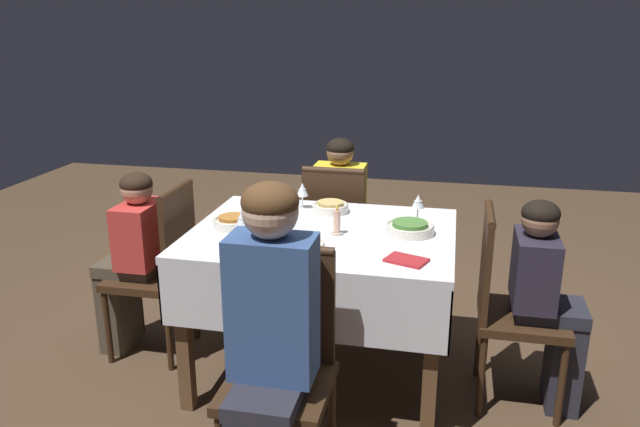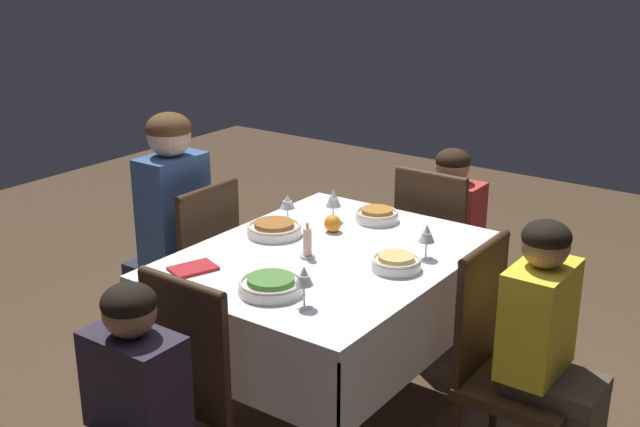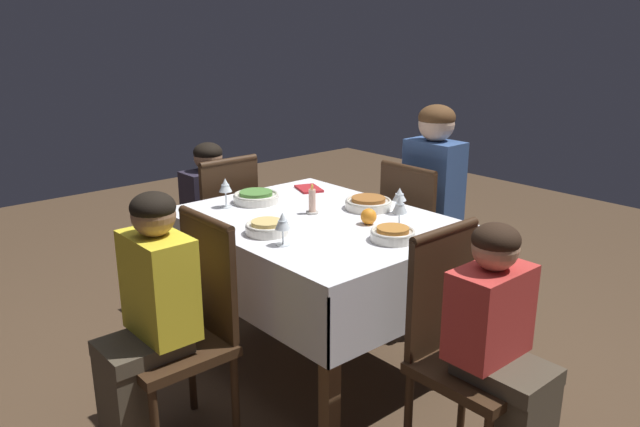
{
  "view_description": "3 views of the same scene",
  "coord_description": "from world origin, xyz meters",
  "px_view_note": "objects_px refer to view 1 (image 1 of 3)",
  "views": [
    {
      "loc": [
        -0.57,
        2.7,
        1.73
      ],
      "look_at": [
        0.0,
        0.05,
        0.87
      ],
      "focal_mm": 35.0,
      "sensor_mm": 36.0,
      "label": 1
    },
    {
      "loc": [
        -2.34,
        -1.65,
        1.92
      ],
      "look_at": [
        -0.01,
        0.02,
        0.93
      ],
      "focal_mm": 45.0,
      "sensor_mm": 36.0,
      "label": 2
    },
    {
      "loc": [
        2.05,
        -1.77,
        1.62
      ],
      "look_at": [
        0.05,
        -0.03,
        0.81
      ],
      "focal_mm": 35.0,
      "sensor_mm": 36.0,
      "label": 3
    }
  ],
  "objects_px": {
    "chair_east": "(161,264)",
    "bowl_south": "(330,207)",
    "person_child_yellow": "(341,213)",
    "wine_glass_south": "(302,191)",
    "chair_west": "(508,300)",
    "chair_north": "(283,359)",
    "person_adult_denim": "(270,335)",
    "person_child_red": "(131,255)",
    "wine_glass_east": "(242,219)",
    "candle_centerpiece": "(337,224)",
    "orange_fruit": "(272,229)",
    "bowl_west": "(410,228)",
    "napkin_red_folded": "(406,260)",
    "person_child_dark": "(547,297)",
    "wine_glass_north": "(261,234)",
    "bowl_east": "(233,222)",
    "dining_table": "(322,252)",
    "wine_glass_west": "(418,203)",
    "chair_south": "(336,232)",
    "bowl_north": "(299,246)"
  },
  "relations": [
    {
      "from": "chair_east",
      "to": "bowl_south",
      "type": "relative_size",
      "value": 5.03
    },
    {
      "from": "person_child_yellow",
      "to": "wine_glass_south",
      "type": "relative_size",
      "value": 7.7
    },
    {
      "from": "chair_east",
      "to": "chair_west",
      "type": "xyz_separation_m",
      "value": [
        -1.72,
        0.06,
        0.0
      ]
    },
    {
      "from": "chair_north",
      "to": "person_adult_denim",
      "type": "xyz_separation_m",
      "value": [
        0.0,
        0.15,
        0.18
      ]
    },
    {
      "from": "person_child_red",
      "to": "wine_glass_east",
      "type": "xyz_separation_m",
      "value": [
        -0.7,
        0.24,
        0.32
      ]
    },
    {
      "from": "candle_centerpiece",
      "to": "orange_fruit",
      "type": "height_order",
      "value": "candle_centerpiece"
    },
    {
      "from": "chair_west",
      "to": "bowl_south",
      "type": "distance_m",
      "value": 0.98
    },
    {
      "from": "bowl_west",
      "to": "orange_fruit",
      "type": "bearing_deg",
      "value": 15.46
    },
    {
      "from": "bowl_south",
      "to": "candle_centerpiece",
      "type": "height_order",
      "value": "candle_centerpiece"
    },
    {
      "from": "chair_west",
      "to": "orange_fruit",
      "type": "height_order",
      "value": "chair_west"
    },
    {
      "from": "person_adult_denim",
      "to": "candle_centerpiece",
      "type": "height_order",
      "value": "person_adult_denim"
    },
    {
      "from": "person_child_yellow",
      "to": "napkin_red_folded",
      "type": "bearing_deg",
      "value": 112.26
    },
    {
      "from": "person_child_red",
      "to": "napkin_red_folded",
      "type": "xyz_separation_m",
      "value": [
        -1.44,
        0.35,
        0.23
      ]
    },
    {
      "from": "person_child_dark",
      "to": "wine_glass_north",
      "type": "relative_size",
      "value": 7.86
    },
    {
      "from": "bowl_east",
      "to": "orange_fruit",
      "type": "height_order",
      "value": "orange_fruit"
    },
    {
      "from": "chair_north",
      "to": "dining_table",
      "type": "bearing_deg",
      "value": 90.33
    },
    {
      "from": "person_child_yellow",
      "to": "bowl_west",
      "type": "height_order",
      "value": "person_child_yellow"
    },
    {
      "from": "candle_centerpiece",
      "to": "bowl_west",
      "type": "bearing_deg",
      "value": -165.18
    },
    {
      "from": "chair_east",
      "to": "candle_centerpiece",
      "type": "xyz_separation_m",
      "value": [
        -0.94,
        0.08,
        0.31
      ]
    },
    {
      "from": "person_child_red",
      "to": "orange_fruit",
      "type": "distance_m",
      "value": 0.87
    },
    {
      "from": "chair_east",
      "to": "chair_west",
      "type": "height_order",
      "value": "same"
    },
    {
      "from": "chair_north",
      "to": "wine_glass_west",
      "type": "height_order",
      "value": "chair_north"
    },
    {
      "from": "chair_south",
      "to": "bowl_north",
      "type": "height_order",
      "value": "chair_south"
    },
    {
      "from": "chair_east",
      "to": "chair_north",
      "type": "bearing_deg",
      "value": 48.35
    },
    {
      "from": "person_child_yellow",
      "to": "person_adult_denim",
      "type": "bearing_deg",
      "value": 92.37
    },
    {
      "from": "orange_fruit",
      "to": "napkin_red_folded",
      "type": "bearing_deg",
      "value": 163.72
    },
    {
      "from": "person_child_yellow",
      "to": "dining_table",
      "type": "bearing_deg",
      "value": 94.43
    },
    {
      "from": "chair_east",
      "to": "chair_south",
      "type": "xyz_separation_m",
      "value": [
        -0.79,
        -0.68,
        0.0
      ]
    },
    {
      "from": "bowl_north",
      "to": "person_child_red",
      "type": "bearing_deg",
      "value": -18.74
    },
    {
      "from": "bowl_north",
      "to": "wine_glass_east",
      "type": "xyz_separation_m",
      "value": [
        0.28,
        -0.1,
        0.07
      ]
    },
    {
      "from": "dining_table",
      "to": "person_child_red",
      "type": "bearing_deg",
      "value": -2.44
    },
    {
      "from": "chair_east",
      "to": "bowl_south",
      "type": "distance_m",
      "value": 0.92
    },
    {
      "from": "person_adult_denim",
      "to": "person_child_yellow",
      "type": "xyz_separation_m",
      "value": [
        0.07,
        -1.76,
        -0.11
      ]
    },
    {
      "from": "bowl_south",
      "to": "wine_glass_south",
      "type": "xyz_separation_m",
      "value": [
        0.16,
        -0.04,
        0.07
      ]
    },
    {
      "from": "chair_north",
      "to": "bowl_west",
      "type": "bearing_deg",
      "value": 62.77
    },
    {
      "from": "bowl_north",
      "to": "napkin_red_folded",
      "type": "relative_size",
      "value": 1.17
    },
    {
      "from": "chair_west",
      "to": "napkin_red_folded",
      "type": "height_order",
      "value": "chair_west"
    },
    {
      "from": "wine_glass_south",
      "to": "wine_glass_east",
      "type": "bearing_deg",
      "value": 74.48
    },
    {
      "from": "chair_south",
      "to": "candle_centerpiece",
      "type": "xyz_separation_m",
      "value": [
        -0.14,
        0.76,
        0.31
      ]
    },
    {
      "from": "bowl_east",
      "to": "chair_south",
      "type": "bearing_deg",
      "value": -115.17
    },
    {
      "from": "bowl_west",
      "to": "bowl_south",
      "type": "height_order",
      "value": "same"
    },
    {
      "from": "chair_north",
      "to": "person_child_yellow",
      "type": "relative_size",
      "value": 0.88
    },
    {
      "from": "wine_glass_west",
      "to": "candle_centerpiece",
      "type": "xyz_separation_m",
      "value": [
        0.35,
        0.25,
        -0.05
      ]
    },
    {
      "from": "chair_north",
      "to": "bowl_north",
      "type": "bearing_deg",
      "value": 95.79
    },
    {
      "from": "chair_east",
      "to": "person_child_red",
      "type": "distance_m",
      "value": 0.17
    },
    {
      "from": "person_adult_denim",
      "to": "bowl_south",
      "type": "bearing_deg",
      "value": 91.2
    },
    {
      "from": "wine_glass_east",
      "to": "person_child_dark",
      "type": "bearing_deg",
      "value": -172.66
    },
    {
      "from": "napkin_red_folded",
      "to": "chair_south",
      "type": "bearing_deg",
      "value": -64.69
    },
    {
      "from": "person_child_dark",
      "to": "bowl_east",
      "type": "relative_size",
      "value": 5.32
    },
    {
      "from": "chair_south",
      "to": "person_adult_denim",
      "type": "relative_size",
      "value": 0.76
    }
  ]
}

